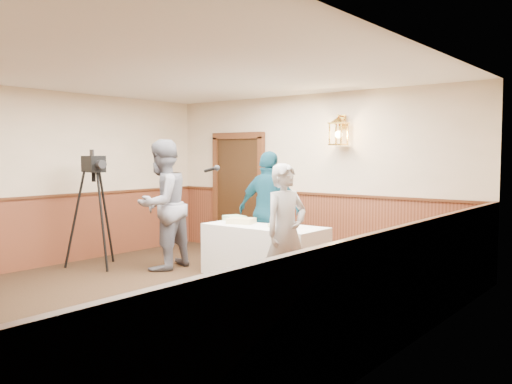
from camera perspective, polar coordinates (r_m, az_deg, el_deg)
ground at (r=6.80m, az=-10.45°, el=-11.29°), size 7.00×7.00×0.00m
room_shell at (r=6.91m, az=-8.07°, el=1.77°), size 6.02×7.02×2.81m
display_table at (r=7.95m, az=0.90°, el=-6.23°), size 1.80×0.80×0.75m
tiered_cake at (r=7.67m, az=2.68°, el=-2.92°), size 0.33×0.33×0.29m
sheet_cake_yellow at (r=8.13m, az=-1.56°, el=-3.04°), size 0.46×0.41×0.08m
sheet_cake_green at (r=8.46m, az=-2.29°, el=-2.77°), size 0.41×0.37×0.08m
interviewer at (r=8.50m, az=-9.84°, el=-1.32°), size 1.62×1.08×2.01m
baker at (r=6.64m, az=3.14°, el=-4.22°), size 0.54×0.69×1.67m
assistant_p at (r=8.34m, az=1.42°, el=-1.98°), size 1.12×0.55×1.84m
tv_camera_rig at (r=8.90m, az=-16.63°, el=-2.58°), size 0.69×0.64×1.76m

